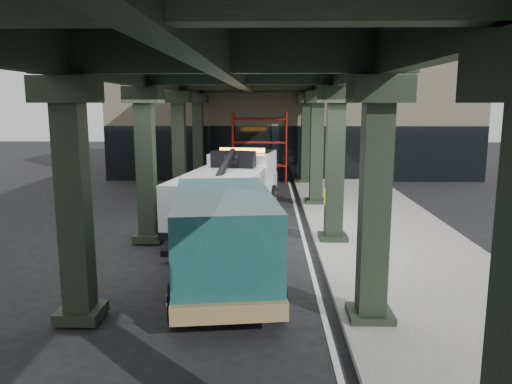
# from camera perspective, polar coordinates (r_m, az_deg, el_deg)

# --- Properties ---
(ground) EXTENTS (90.00, 90.00, 0.00)m
(ground) POSITION_cam_1_polar(r_m,az_deg,el_deg) (14.44, -0.63, -8.01)
(ground) COLOR black
(ground) RESTS_ON ground
(sidewalk) EXTENTS (5.00, 40.00, 0.15)m
(sidewalk) POSITION_cam_1_polar(r_m,az_deg,el_deg) (16.80, 15.22, -5.48)
(sidewalk) COLOR gray
(sidewalk) RESTS_ON ground
(lane_stripe) EXTENTS (0.12, 38.00, 0.01)m
(lane_stripe) POSITION_cam_1_polar(r_m,az_deg,el_deg) (16.38, 5.60, -5.82)
(lane_stripe) COLOR silver
(lane_stripe) RESTS_ON ground
(viaduct) EXTENTS (7.40, 32.00, 6.40)m
(viaduct) POSITION_cam_1_polar(r_m,az_deg,el_deg) (15.76, -1.90, 13.64)
(viaduct) COLOR black
(viaduct) RESTS_ON ground
(building) EXTENTS (22.00, 10.00, 8.00)m
(building) POSITION_cam_1_polar(r_m,az_deg,el_deg) (33.75, 4.01, 9.28)
(building) COLOR #C6B793
(building) RESTS_ON ground
(scaffolding) EXTENTS (3.08, 0.88, 4.00)m
(scaffolding) POSITION_cam_1_polar(r_m,az_deg,el_deg) (28.46, 0.41, 5.33)
(scaffolding) COLOR red
(scaffolding) RESTS_ON ground
(tow_truck) EXTENTS (3.69, 8.88, 2.83)m
(tow_truck) POSITION_cam_1_polar(r_m,az_deg,el_deg) (18.71, -2.82, 0.54)
(tow_truck) COLOR black
(tow_truck) RESTS_ON ground
(towed_van) EXTENTS (3.07, 6.28, 2.45)m
(towed_van) POSITION_cam_1_polar(r_m,az_deg,el_deg) (12.09, -3.79, -5.14)
(towed_van) COLOR #134445
(towed_van) RESTS_ON ground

